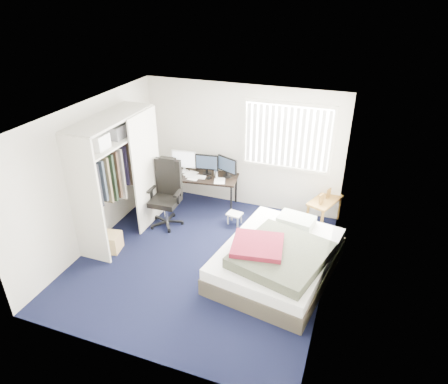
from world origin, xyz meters
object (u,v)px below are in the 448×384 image
(bed, at_px, (277,258))
(office_chair, at_px, (167,199))
(desk, at_px, (204,173))
(nightstand, at_px, (325,202))

(bed, bearing_deg, office_chair, 161.39)
(bed, bearing_deg, desk, 139.22)
(office_chair, height_order, nightstand, office_chair)
(nightstand, height_order, bed, same)
(office_chair, relative_size, nightstand, 1.52)
(nightstand, bearing_deg, bed, -105.61)
(desk, relative_size, nightstand, 1.69)
(desk, distance_m, bed, 2.59)
(nightstand, relative_size, bed, 0.36)
(office_chair, height_order, bed, office_chair)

